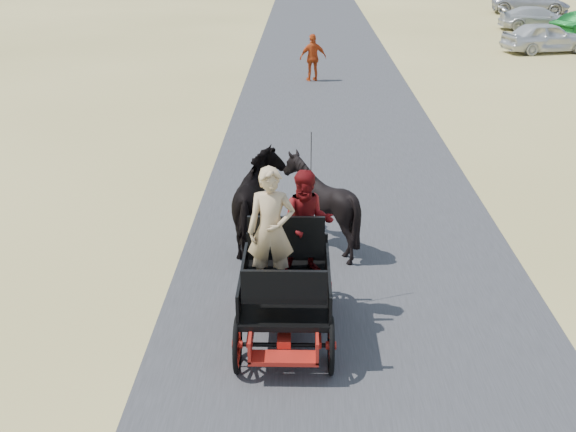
{
  "coord_description": "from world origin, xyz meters",
  "views": [
    {
      "loc": [
        -0.83,
        -10.21,
        5.56
      ],
      "look_at": [
        -1.06,
        0.41,
        1.2
      ],
      "focal_mm": 45.0,
      "sensor_mm": 36.0,
      "label": 1
    }
  ],
  "objects_px": {
    "car_a": "(546,37)",
    "carriage": "(286,313)",
    "horse_left": "(259,204)",
    "horse_right": "(320,205)",
    "car_d": "(531,3)",
    "pedestrian": "(313,58)",
    "car_c": "(539,18)"
  },
  "relations": [
    {
      "from": "horse_left",
      "to": "horse_right",
      "type": "relative_size",
      "value": 1.18
    },
    {
      "from": "horse_left",
      "to": "pedestrian",
      "type": "distance_m",
      "value": 14.92
    },
    {
      "from": "car_a",
      "to": "horse_left",
      "type": "bearing_deg",
      "value": 137.27
    },
    {
      "from": "horse_right",
      "to": "car_d",
      "type": "distance_m",
      "value": 39.0
    },
    {
      "from": "carriage",
      "to": "car_d",
      "type": "distance_m",
      "value": 42.0
    },
    {
      "from": "horse_left",
      "to": "car_d",
      "type": "xyz_separation_m",
      "value": [
        15.35,
        36.3,
        -0.17
      ]
    },
    {
      "from": "carriage",
      "to": "horse_right",
      "type": "bearing_deg",
      "value": 79.61
    },
    {
      "from": "horse_right",
      "to": "car_a",
      "type": "height_order",
      "value": "horse_right"
    },
    {
      "from": "car_c",
      "to": "car_d",
      "type": "distance_m",
      "value": 7.73
    },
    {
      "from": "horse_left",
      "to": "car_c",
      "type": "xyz_separation_m",
      "value": [
        13.62,
        28.77,
        -0.23
      ]
    },
    {
      "from": "carriage",
      "to": "car_a",
      "type": "distance_m",
      "value": 26.87
    },
    {
      "from": "pedestrian",
      "to": "car_c",
      "type": "height_order",
      "value": "pedestrian"
    },
    {
      "from": "carriage",
      "to": "horse_right",
      "type": "distance_m",
      "value": 3.09
    },
    {
      "from": "pedestrian",
      "to": "car_d",
      "type": "bearing_deg",
      "value": -139.13
    },
    {
      "from": "pedestrian",
      "to": "car_a",
      "type": "xyz_separation_m",
      "value": [
        10.63,
        6.53,
        -0.18
      ]
    },
    {
      "from": "horse_left",
      "to": "carriage",
      "type": "bearing_deg",
      "value": 100.39
    },
    {
      "from": "horse_right",
      "to": "car_c",
      "type": "bearing_deg",
      "value": -113.51
    },
    {
      "from": "car_c",
      "to": "horse_right",
      "type": "bearing_deg",
      "value": 161.0
    },
    {
      "from": "car_a",
      "to": "pedestrian",
      "type": "bearing_deg",
      "value": 107.63
    },
    {
      "from": "car_c",
      "to": "car_d",
      "type": "bearing_deg",
      "value": -8.49
    },
    {
      "from": "horse_left",
      "to": "pedestrian",
      "type": "relative_size",
      "value": 1.16
    },
    {
      "from": "horse_left",
      "to": "car_a",
      "type": "bearing_deg",
      "value": -118.78
    },
    {
      "from": "horse_right",
      "to": "car_d",
      "type": "relative_size",
      "value": 0.35
    },
    {
      "from": "horse_left",
      "to": "car_c",
      "type": "height_order",
      "value": "horse_left"
    },
    {
      "from": "carriage",
      "to": "car_c",
      "type": "bearing_deg",
      "value": 67.64
    },
    {
      "from": "horse_right",
      "to": "car_c",
      "type": "xyz_separation_m",
      "value": [
        12.52,
        28.77,
        -0.23
      ]
    },
    {
      "from": "carriage",
      "to": "pedestrian",
      "type": "height_order",
      "value": "pedestrian"
    },
    {
      "from": "horse_right",
      "to": "pedestrian",
      "type": "xyz_separation_m",
      "value": [
        0.03,
        14.88,
        0.01
      ]
    },
    {
      "from": "car_c",
      "to": "car_d",
      "type": "xyz_separation_m",
      "value": [
        1.74,
        7.53,
        0.06
      ]
    },
    {
      "from": "car_a",
      "to": "carriage",
      "type": "bearing_deg",
      "value": 141.38
    },
    {
      "from": "horse_left",
      "to": "pedestrian",
      "type": "bearing_deg",
      "value": -94.36
    },
    {
      "from": "horse_left",
      "to": "car_d",
      "type": "relative_size",
      "value": 0.41
    }
  ]
}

